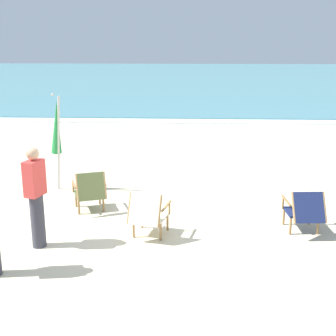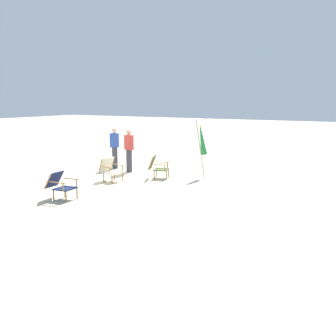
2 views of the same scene
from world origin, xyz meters
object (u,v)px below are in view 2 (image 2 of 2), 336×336
at_px(umbrella_furled_green, 202,139).
at_px(person_near_chairs, 115,148).
at_px(beach_chair_front_right, 110,169).
at_px(beach_chair_back_left, 157,166).
at_px(person_by_waterline, 129,150).
at_px(beach_chair_back_right, 60,184).

bearing_deg(umbrella_furled_green, person_near_chairs, -88.86).
xyz_separation_m(beach_chair_front_right, beach_chair_back_left, (-1.20, 1.14, 0.00)).
xyz_separation_m(umbrella_furled_green, person_by_waterline, (0.43, -2.84, -0.54)).
bearing_deg(beach_chair_front_right, person_near_chairs, -146.48).
xyz_separation_m(beach_chair_back_right, umbrella_furled_green, (-4.76, 2.12, 0.96)).
xyz_separation_m(umbrella_furled_green, person_near_chairs, (0.08, -3.78, -0.54)).
relative_size(beach_chair_back_left, umbrella_furled_green, 0.40).
relative_size(beach_chair_front_right, beach_chair_back_left, 0.96).
xyz_separation_m(beach_chair_front_right, person_by_waterline, (-1.71, -0.42, 0.41)).
bearing_deg(beach_chair_back_left, umbrella_furled_green, 126.19).
bearing_deg(beach_chair_back_left, beach_chair_back_right, -12.47).
bearing_deg(beach_chair_back_right, umbrella_furled_green, 155.95).
height_order(beach_chair_back_left, beach_chair_back_right, beach_chair_back_left).
distance_m(beach_chair_back_left, person_near_chairs, 2.68).
xyz_separation_m(beach_chair_front_right, beach_chair_back_right, (2.63, 0.30, -0.01)).
xyz_separation_m(beach_chair_back_left, person_by_waterline, (-0.51, -1.56, 0.41)).
distance_m(beach_chair_front_right, umbrella_furled_green, 3.36).
height_order(beach_chair_back_left, person_by_waterline, person_by_waterline).
distance_m(beach_chair_back_right, person_near_chairs, 4.99).
distance_m(umbrella_furled_green, person_by_waterline, 2.92).
bearing_deg(umbrella_furled_green, beach_chair_back_right, -24.05).
bearing_deg(beach_chair_back_right, person_near_chairs, -160.49).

